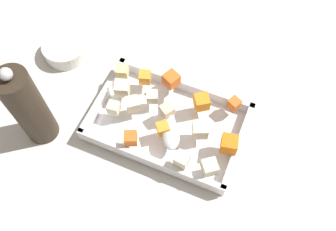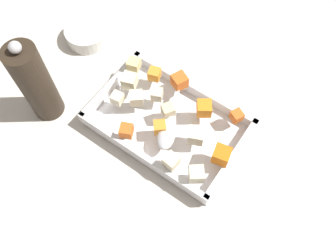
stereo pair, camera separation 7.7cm
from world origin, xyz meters
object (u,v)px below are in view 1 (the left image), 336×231
Objects in this scene: baking_dish at (168,124)px; serving_spoon at (171,131)px; pepper_mill at (28,107)px; small_prep_bowl at (65,49)px.

serving_spoon reaches higher than baking_dish.
serving_spoon is at bearing 17.42° from pepper_mill.
serving_spoon is at bearing -20.29° from small_prep_bowl.
pepper_mill is at bearing 84.83° from serving_spoon.
baking_dish is 1.42× the size of pepper_mill.
serving_spoon reaches higher than small_prep_bowl.
serving_spoon is 0.29m from pepper_mill.
pepper_mill reaches higher than baking_dish.
baking_dish is 0.33m from small_prep_bowl.
pepper_mill is 2.12× the size of small_prep_bowl.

